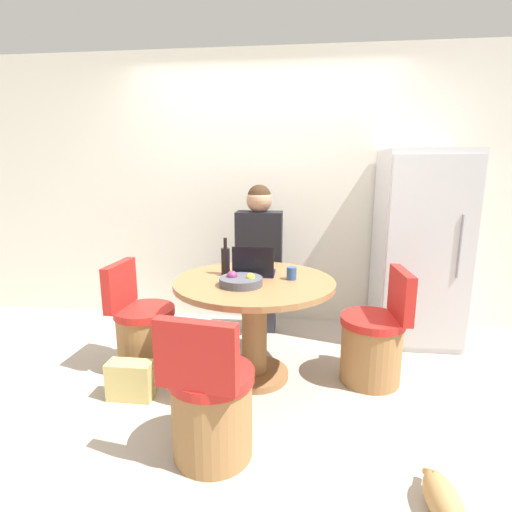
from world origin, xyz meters
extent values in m
plane|color=#B2A899|center=(0.00, 0.00, 0.00)|extent=(12.00, 12.00, 0.00)
cube|color=silver|center=(0.00, 1.39, 1.30)|extent=(7.00, 0.06, 2.60)
cube|color=silver|center=(1.40, 1.02, 0.84)|extent=(0.70, 0.64, 1.67)
cube|color=silver|center=(1.40, 0.69, 0.84)|extent=(0.68, 0.01, 1.57)
cylinder|color=gray|center=(1.61, 0.68, 0.92)|extent=(0.02, 0.02, 0.50)
cylinder|color=olive|center=(0.06, 0.15, 0.03)|extent=(0.50, 0.50, 0.05)
cylinder|color=olive|center=(0.06, 0.15, 0.38)|extent=(0.18, 0.18, 0.66)
cylinder|color=olive|center=(0.06, 0.15, 0.73)|extent=(1.14, 1.14, 0.04)
cylinder|color=#9E7042|center=(-0.78, 0.19, 0.22)|extent=(0.43, 0.43, 0.44)
cylinder|color=red|center=(-0.78, 0.19, 0.46)|extent=(0.45, 0.45, 0.06)
cube|color=red|center=(-0.96, 0.19, 0.66)|extent=(0.09, 0.41, 0.34)
cylinder|color=#9E7042|center=(0.90, 0.20, 0.22)|extent=(0.43, 0.43, 0.44)
cylinder|color=red|center=(0.90, 0.20, 0.46)|extent=(0.45, 0.45, 0.06)
cube|color=red|center=(1.08, 0.21, 0.66)|extent=(0.09, 0.41, 0.34)
cylinder|color=#9E7042|center=(-0.07, -0.69, 0.22)|extent=(0.43, 0.43, 0.44)
cylinder|color=red|center=(-0.07, -0.69, 0.46)|extent=(0.45, 0.45, 0.06)
cube|color=red|center=(-0.09, -0.87, 0.66)|extent=(0.41, 0.13, 0.34)
cube|color=#2D2D38|center=(0.01, 1.04, 0.25)|extent=(0.28, 0.16, 0.49)
cube|color=#2D2D38|center=(0.01, 0.98, 0.56)|extent=(0.32, 0.36, 0.14)
cube|color=black|center=(0.01, 0.90, 0.89)|extent=(0.40, 0.22, 0.52)
sphere|color=tan|center=(0.01, 0.90, 1.25)|extent=(0.22, 0.22, 0.22)
sphere|color=#382314|center=(0.01, 0.90, 1.28)|extent=(0.21, 0.21, 0.21)
cube|color=#141947|center=(0.04, 0.30, 0.76)|extent=(0.30, 0.20, 0.02)
cube|color=black|center=(0.04, 0.20, 0.87)|extent=(0.30, 0.01, 0.21)
cylinder|color=#4C4C56|center=(-0.01, 0.00, 0.78)|extent=(0.29, 0.29, 0.05)
sphere|color=gold|center=(0.05, 0.00, 0.81)|extent=(0.06, 0.06, 0.06)
sphere|color=#7A2D5B|center=(-0.08, 0.01, 0.81)|extent=(0.07, 0.07, 0.07)
cylinder|color=#2D4C84|center=(0.32, 0.19, 0.79)|extent=(0.07, 0.07, 0.09)
cylinder|color=black|center=(-0.17, 0.27, 0.85)|extent=(0.06, 0.06, 0.20)
cylinder|color=black|center=(-0.17, 0.27, 0.99)|extent=(0.03, 0.03, 0.08)
ellipsoid|color=tan|center=(1.04, -0.96, 0.08)|extent=(0.16, 0.33, 0.16)
cylinder|color=tan|center=(1.03, -0.82, 0.09)|extent=(0.04, 0.14, 0.11)
cube|color=tan|center=(-0.73, -0.23, 0.13)|extent=(0.30, 0.14, 0.26)
camera|label=1|loc=(0.39, -2.54, 1.52)|focal=28.00mm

